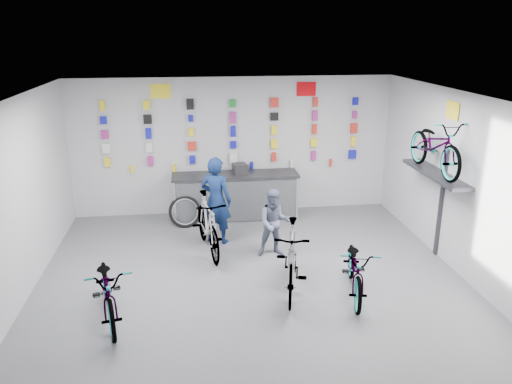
{
  "coord_description": "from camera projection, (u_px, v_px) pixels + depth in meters",
  "views": [
    {
      "loc": [
        -0.88,
        -6.69,
        3.95
      ],
      "look_at": [
        0.17,
        1.4,
        1.28
      ],
      "focal_mm": 35.0,
      "sensor_mm": 36.0,
      "label": 1
    }
  ],
  "objects": [
    {
      "name": "sign_side",
      "position": [
        453.0,
        110.0,
        8.38
      ],
      "size": [
        0.02,
        0.4,
        0.3
      ],
      "primitive_type": "cube",
      "color": "yellow",
      "rests_on": "wall_right"
    },
    {
      "name": "wall_back",
      "position": [
        233.0,
        146.0,
        10.95
      ],
      "size": [
        7.0,
        0.0,
        7.0
      ],
      "primitive_type": "plane",
      "rotation": [
        1.57,
        0.0,
        0.0
      ],
      "color": "silver",
      "rests_on": "floor"
    },
    {
      "name": "sign_left",
      "position": [
        161.0,
        91.0,
        10.37
      ],
      "size": [
        0.42,
        0.02,
        0.3
      ],
      "primitive_type": "cube",
      "color": "yellow",
      "rests_on": "wall_back"
    },
    {
      "name": "register",
      "position": [
        240.0,
        169.0,
        10.66
      ],
      "size": [
        0.33,
        0.35,
        0.22
      ],
      "primitive_type": "cube",
      "rotation": [
        0.0,
        0.0,
        0.19
      ],
      "color": "black",
      "rests_on": "counter"
    },
    {
      "name": "wall_right",
      "position": [
        484.0,
        198.0,
        7.61
      ],
      "size": [
        0.0,
        8.0,
        8.0
      ],
      "primitive_type": "plane",
      "rotation": [
        1.57,
        0.0,
        -1.57
      ],
      "color": "silver",
      "rests_on": "floor"
    },
    {
      "name": "bike_service",
      "position": [
        208.0,
        224.0,
        9.13
      ],
      "size": [
        0.81,
        1.89,
        1.1
      ],
      "primitive_type": "imported",
      "rotation": [
        0.0,
        0.0,
        0.16
      ],
      "color": "gray",
      "rests_on": "floor"
    },
    {
      "name": "bike_right",
      "position": [
        356.0,
        268.0,
        7.69
      ],
      "size": [
        0.93,
        1.75,
        0.88
      ],
      "primitive_type": "imported",
      "rotation": [
        0.0,
        0.0,
        -0.22
      ],
      "color": "gray",
      "rests_on": "floor"
    },
    {
      "name": "wall_bracket",
      "position": [
        436.0,
        178.0,
        8.73
      ],
      "size": [
        0.39,
        1.9,
        2.0
      ],
      "color": "#333338",
      "rests_on": "wall_right"
    },
    {
      "name": "customer",
      "position": [
        274.0,
        223.0,
        8.98
      ],
      "size": [
        0.62,
        0.49,
        1.26
      ],
      "primitive_type": "imported",
      "rotation": [
        0.0,
        0.0,
        -0.02
      ],
      "color": "slate",
      "rests_on": "floor"
    },
    {
      "name": "merch_wall",
      "position": [
        232.0,
        134.0,
        10.79
      ],
      "size": [
        5.57,
        0.08,
        1.56
      ],
      "color": "yellow",
      "rests_on": "wall_back"
    },
    {
      "name": "bike_wall",
      "position": [
        436.0,
        146.0,
        8.54
      ],
      "size": [
        0.63,
        1.8,
        0.95
      ],
      "primitive_type": "imported",
      "color": "gray",
      "rests_on": "wall_bracket"
    },
    {
      "name": "ceiling",
      "position": [
        257.0,
        103.0,
        6.71
      ],
      "size": [
        8.0,
        8.0,
        0.0
      ],
      "primitive_type": "plane",
      "rotation": [
        3.14,
        0.0,
        0.0
      ],
      "color": "white",
      "rests_on": "wall_back"
    },
    {
      "name": "clerk",
      "position": [
        216.0,
        200.0,
        9.49
      ],
      "size": [
        0.74,
        0.65,
        1.7
      ],
      "primitive_type": "imported",
      "rotation": [
        0.0,
        0.0,
        2.65
      ],
      "color": "#0E2049",
      "rests_on": "floor"
    },
    {
      "name": "wall_left",
      "position": [
        1.0,
        219.0,
        6.75
      ],
      "size": [
        0.0,
        8.0,
        8.0
      ],
      "primitive_type": "plane",
      "rotation": [
        1.57,
        0.0,
        1.57
      ],
      "color": "silver",
      "rests_on": "floor"
    },
    {
      "name": "floor",
      "position": [
        257.0,
        300.0,
        7.65
      ],
      "size": [
        8.0,
        8.0,
        0.0
      ],
      "primitive_type": "plane",
      "color": "#57575C",
      "rests_on": "ground"
    },
    {
      "name": "sign_right",
      "position": [
        306.0,
        89.0,
        10.75
      ],
      "size": [
        0.42,
        0.02,
        0.3
      ],
      "primitive_type": "cube",
      "color": "red",
      "rests_on": "wall_back"
    },
    {
      "name": "bike_left",
      "position": [
        108.0,
        289.0,
        7.03
      ],
      "size": [
        0.99,
        1.84,
        0.92
      ],
      "primitive_type": "imported",
      "rotation": [
        0.0,
        0.0,
        0.23
      ],
      "color": "gray",
      "rests_on": "floor"
    },
    {
      "name": "counter",
      "position": [
        236.0,
        197.0,
        10.83
      ],
      "size": [
        2.7,
        0.66,
        1.0
      ],
      "color": "black",
      "rests_on": "floor"
    },
    {
      "name": "bike_center",
      "position": [
        292.0,
        258.0,
        7.77
      ],
      "size": [
        0.9,
        1.9,
        1.1
      ],
      "primitive_type": "imported",
      "rotation": [
        0.0,
        0.0,
        -0.22
      ],
      "color": "gray",
      "rests_on": "floor"
    },
    {
      "name": "spare_wheel",
      "position": [
        185.0,
        212.0,
        10.4
      ],
      "size": [
        0.7,
        0.31,
        0.67
      ],
      "rotation": [
        0.0,
        0.0,
        -0.07
      ],
      "color": "black",
      "rests_on": "floor"
    }
  ]
}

